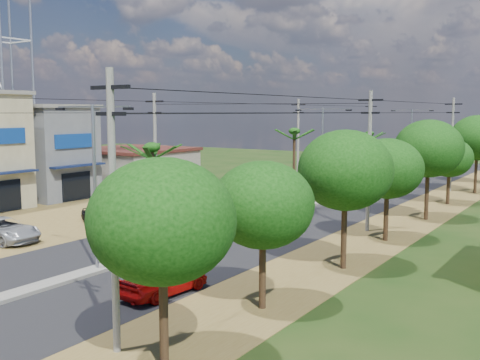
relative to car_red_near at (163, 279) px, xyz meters
The scene contains 34 objects.
ground 5.13m from the car_red_near, 169.74° to the left, with size 160.00×160.00×0.00m, color black.
road 16.69m from the car_red_near, 107.45° to the left, with size 12.00×110.00×0.04m, color black.
median 19.57m from the car_red_near, 104.81° to the left, with size 1.00×90.00×0.18m, color #605E56.
dirt_lot_west 21.90m from the car_red_near, 156.00° to the left, with size 18.00×46.00×0.04m, color brown.
dirt_shoulder_east 16.30m from the car_red_near, 77.59° to the left, with size 5.00×90.00×0.03m, color brown.
shophouse_grey 31.02m from the car_red_near, 151.08° to the left, with size 9.00×6.40×8.30m.
low_shed 36.03m from the car_red_near, 136.23° to the left, with size 10.40×10.40×3.95m.
tree_east_a 7.78m from the car_red_near, 48.55° to the right, with size 4.40×4.40×6.37m.
tree_east_b 5.56m from the car_red_near, 11.89° to the left, with size 4.00×4.00×5.83m.
tree_east_c 10.09m from the car_red_near, 59.27° to the left, with size 4.60×4.60×6.83m.
tree_east_d 15.96m from the car_red_near, 73.55° to the left, with size 4.20×4.20×6.13m.
tree_east_e 23.77m from the car_red_near, 78.64° to the left, with size 4.80×4.80×7.14m.
tree_east_f 31.35m from the car_red_near, 82.26° to the left, with size 3.80×3.80×5.52m.
tree_east_g 39.46m from the car_red_near, 82.97° to the left, with size 5.00×5.00×7.38m.
palm_median_near 8.51m from the car_red_near, 135.55° to the left, with size 2.00×2.00×6.15m.
palm_median_mid 22.11m from the car_red_near, 103.45° to the left, with size 2.00×2.00×6.55m.
palm_median_far 37.52m from the car_red_near, 97.72° to the left, with size 2.00×2.00×5.85m.
streetlight_near 6.51m from the car_red_near, 169.74° to the left, with size 5.10×0.18×8.00m.
streetlight_mid 26.70m from the car_red_near, 100.92° to the left, with size 5.10×0.18×8.00m.
streetlight_far 51.31m from the car_red_near, 95.61° to the left, with size 5.10×0.18×8.00m.
utility_pole_w_b 18.08m from the car_red_near, 132.92° to the left, with size 1.60×0.24×9.00m.
utility_pole_w_c 37.13m from the car_red_near, 108.97° to the left, with size 1.60×0.24×9.00m.
utility_pole_w_d 57.32m from the car_red_near, 102.11° to the left, with size 1.60×0.24×9.00m.
utility_pole_e_a 6.97m from the car_red_near, 63.86° to the right, with size 1.60×0.24×9.00m.
utility_pole_e_b 17.56m from the car_red_near, 81.59° to the left, with size 1.60×0.24×9.00m.
utility_pole_e_c 39.20m from the car_red_near, 86.32° to the left, with size 1.60×0.24×9.00m.
car_red_near is the anchor object (origin of this frame).
car_silver_mid 16.45m from the car_red_near, 101.49° to the left, with size 1.44×4.14×1.36m, color #979A9F.
car_white_far 24.13m from the car_red_near, 105.63° to the left, with size 2.21×5.44×1.58m, color silver.
car_parked_silver 14.53m from the car_red_near, behind, with size 2.33×5.06×1.41m, color #979A9F.
car_parked_dark 16.02m from the car_red_near, 146.50° to the left, with size 1.53×3.80×1.29m, color black.
moto_rider_east 3.50m from the car_red_near, 145.20° to the left, with size 0.64×1.85×0.97m, color black.
moto_rider_west_a 22.76m from the car_red_near, 110.08° to the left, with size 0.67×1.93×1.01m, color black.
moto_rider_west_b 35.63m from the car_red_near, 105.89° to the left, with size 0.50×1.76×1.06m, color black.
Camera 1 is at (20.28, -18.16, 7.66)m, focal length 42.00 mm.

